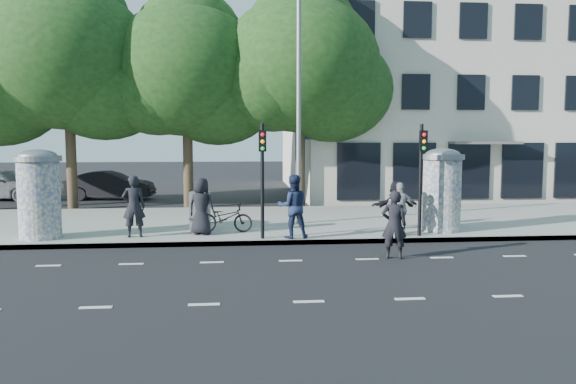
{
  "coord_description": "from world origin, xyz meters",
  "views": [
    {
      "loc": [
        -1.38,
        -12.66,
        3.17
      ],
      "look_at": [
        0.13,
        3.5,
        1.57
      ],
      "focal_mm": 35.0,
      "sensor_mm": 36.0,
      "label": 1
    }
  ],
  "objects": [
    {
      "name": "ped_a",
      "position": [
        -2.44,
        4.69,
        1.03
      ],
      "size": [
        1.01,
        0.84,
        1.76
      ],
      "primitive_type": "imported",
      "rotation": [
        0.0,
        0.0,
        2.75
      ],
      "color": "black",
      "rests_on": "sidewalk"
    },
    {
      "name": "ped_f",
      "position": [
        3.6,
        4.28,
        0.99
      ],
      "size": [
        1.63,
        0.84,
        1.67
      ],
      "primitive_type": "imported",
      "rotation": [
        0.0,
        0.0,
        3.33
      ],
      "color": "black",
      "rests_on": "sidewalk"
    },
    {
      "name": "tree_near_left",
      "position": [
        -3.5,
        12.7,
        6.06
      ],
      "size": [
        6.8,
        6.8,
        8.97
      ],
      "color": "#38281C",
      "rests_on": "ground"
    },
    {
      "name": "cabinet_left",
      "position": [
        -2.54,
        5.44,
        0.78
      ],
      "size": [
        0.66,
        0.53,
        1.26
      ],
      "primitive_type": "cube",
      "rotation": [
        0.0,
        0.0,
        -0.15
      ],
      "color": "slate",
      "rests_on": "sidewalk"
    },
    {
      "name": "car_left",
      "position": [
        -13.2,
        16.68,
        0.82
      ],
      "size": [
        2.89,
        5.09,
        1.63
      ],
      "primitive_type": "imported",
      "rotation": [
        0.0,
        0.0,
        1.36
      ],
      "color": "slate",
      "rests_on": "ground"
    },
    {
      "name": "traffic_pole_far",
      "position": [
        4.2,
        3.79,
        2.23
      ],
      "size": [
        0.22,
        0.31,
        3.4
      ],
      "color": "black",
      "rests_on": "sidewalk"
    },
    {
      "name": "traffic_pole_near",
      "position": [
        -0.6,
        3.79,
        2.23
      ],
      "size": [
        0.22,
        0.31,
        3.4
      ],
      "color": "black",
      "rests_on": "sidewalk"
    },
    {
      "name": "car_mid",
      "position": [
        -7.74,
        16.35,
        0.72
      ],
      "size": [
        1.85,
        4.46,
        1.43
      ],
      "primitive_type": "imported",
      "rotation": [
        0.0,
        0.0,
        1.49
      ],
      "color": "black",
      "rests_on": "ground"
    },
    {
      "name": "tree_mid_left",
      "position": [
        -8.5,
        12.5,
        6.5
      ],
      "size": [
        7.2,
        7.2,
        9.57
      ],
      "color": "#38281C",
      "rests_on": "ground"
    },
    {
      "name": "ped_e",
      "position": [
        3.62,
        3.92,
        0.97
      ],
      "size": [
        1.01,
        0.64,
        1.64
      ],
      "primitive_type": "imported",
      "rotation": [
        0.0,
        0.0,
        3.04
      ],
      "color": "#9D9D9F",
      "rests_on": "sidewalk"
    },
    {
      "name": "ad_column_left",
      "position": [
        -7.2,
        4.5,
        1.54
      ],
      "size": [
        1.36,
        1.36,
        2.65
      ],
      "color": "beige",
      "rests_on": "sidewalk"
    },
    {
      "name": "ped_b",
      "position": [
        -4.45,
        4.44,
        1.09
      ],
      "size": [
        0.72,
        0.51,
        1.87
      ],
      "primitive_type": "imported",
      "rotation": [
        0.0,
        0.0,
        3.23
      ],
      "color": "black",
      "rests_on": "sidewalk"
    },
    {
      "name": "street_lamp",
      "position": [
        0.8,
        6.63,
        4.79
      ],
      "size": [
        0.25,
        0.93,
        8.0
      ],
      "color": "slate",
      "rests_on": "sidewalk"
    },
    {
      "name": "man_road",
      "position": [
        2.71,
        1.44,
        0.9
      ],
      "size": [
        0.74,
        0.57,
        1.79
      ],
      "primitive_type": "imported",
      "rotation": [
        0.0,
        0.0,
        2.9
      ],
      "color": "black",
      "rests_on": "ground"
    },
    {
      "name": "ad_column_right",
      "position": [
        5.2,
        4.7,
        1.54
      ],
      "size": [
        1.36,
        1.36,
        2.65
      ],
      "color": "beige",
      "rests_on": "sidewalk"
    },
    {
      "name": "building",
      "position": [
        12.0,
        19.99,
        5.99
      ],
      "size": [
        20.3,
        15.85,
        12.0
      ],
      "color": "#BFB2A0",
      "rests_on": "ground"
    },
    {
      "name": "lane_dash_near",
      "position": [
        0.0,
        -2.2,
        0.0
      ],
      "size": [
        32.0,
        0.12,
        0.01
      ],
      "primitive_type": "cube",
      "color": "silver",
      "rests_on": "ground"
    },
    {
      "name": "tree_center",
      "position": [
        1.5,
        12.3,
        6.31
      ],
      "size": [
        7.0,
        7.0,
        9.3
      ],
      "color": "#38281C",
      "rests_on": "ground"
    },
    {
      "name": "cabinet_right",
      "position": [
        4.97,
        5.21,
        0.71
      ],
      "size": [
        0.57,
        0.44,
        1.12
      ],
      "primitive_type": "cube",
      "rotation": [
        0.0,
        0.0,
        0.1
      ],
      "color": "gray",
      "rests_on": "sidewalk"
    },
    {
      "name": "lane_dash_far",
      "position": [
        0.0,
        1.4,
        0.0
      ],
      "size": [
        32.0,
        0.12,
        0.01
      ],
      "primitive_type": "cube",
      "color": "silver",
      "rests_on": "ground"
    },
    {
      "name": "sidewalk",
      "position": [
        0.0,
        7.5,
        0.07
      ],
      "size": [
        40.0,
        8.0,
        0.15
      ],
      "primitive_type": "cube",
      "color": "gray",
      "rests_on": "ground"
    },
    {
      "name": "ped_c",
      "position": [
        0.31,
        3.85,
        1.1
      ],
      "size": [
        0.96,
        0.77,
        1.9
      ],
      "primitive_type": "imported",
      "rotation": [
        0.0,
        0.0,
        3.2
      ],
      "color": "#1A2343",
      "rests_on": "sidewalk"
    },
    {
      "name": "bicycle",
      "position": [
        -1.73,
        5.08,
        0.61
      ],
      "size": [
        0.89,
        1.82,
        0.91
      ],
      "primitive_type": "imported",
      "rotation": [
        0.0,
        0.0,
        1.4
      ],
      "color": "black",
      "rests_on": "sidewalk"
    },
    {
      "name": "curb",
      "position": [
        0.0,
        3.55,
        0.07
      ],
      "size": [
        40.0,
        0.1,
        0.16
      ],
      "primitive_type": "cube",
      "color": "slate",
      "rests_on": "ground"
    },
    {
      "name": "ground",
      "position": [
        0.0,
        0.0,
        0.0
      ],
      "size": [
        120.0,
        120.0,
        0.0
      ],
      "primitive_type": "plane",
      "color": "black",
      "rests_on": "ground"
    }
  ]
}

